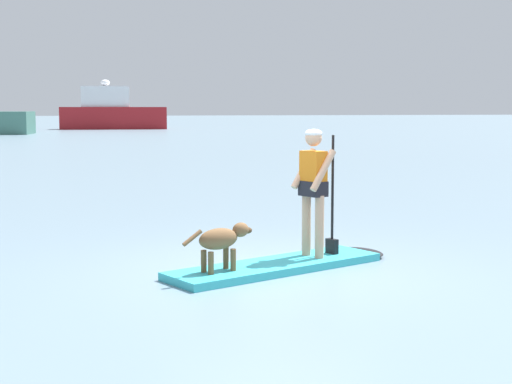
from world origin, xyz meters
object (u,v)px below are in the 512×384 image
Objects in this scene: paddleboard at (289,264)px; moored_boat_port at (112,113)px; dog at (222,240)px; person_paddler at (314,183)px.

paddleboard is 0.32× the size of moored_boat_port.
dog is 0.09× the size of moored_boat_port.
moored_boat_port is (2.09, 66.82, 0.52)m from person_paddler.
person_paddler is 1.77× the size of dog.
moored_boat_port is (2.48, 66.98, 1.55)m from paddleboard.
moored_boat_port reaches higher than person_paddler.
person_paddler is 1.60m from dog.
paddleboard is at bearing 22.82° from dog.
dog reaches higher than paddleboard.
paddleboard is at bearing -92.12° from moored_boat_port.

